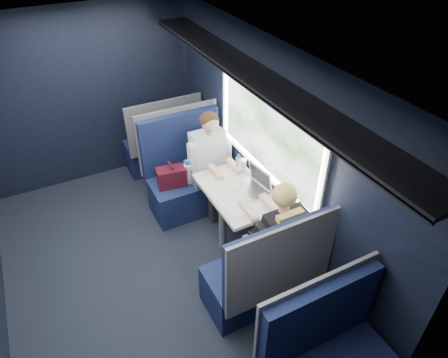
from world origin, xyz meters
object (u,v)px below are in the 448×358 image
seat_bay_near (188,178)px  seat_row_front (163,144)px  man (212,159)px  woman (277,232)px  seat_bay_far (262,276)px  bottle_small (238,164)px  laptop (255,183)px  table (235,197)px  cup (243,164)px

seat_bay_near → seat_row_front: (0.01, 0.93, -0.01)m
man → woman: bearing=-90.0°
seat_bay_far → seat_row_front: bearing=90.0°
woman → seat_row_front: bearing=95.7°
seat_bay_far → bottle_small: seat_bay_far is taller
seat_bay_far → seat_row_front: seat_bay_far is taller
seat_bay_near → laptop: seat_bay_near is taller
man → seat_bay_far: bearing=-99.0°
seat_row_front → man: bearing=-77.2°
table → seat_row_front: size_ratio=0.86×
table → seat_bay_near: seat_bay_near is taller
seat_bay_near → woman: (0.26, -1.58, 0.31)m
woman → cup: 1.09m
table → bottle_small: size_ratio=4.73×
seat_bay_far → woman: bearing=33.8°
seat_bay_near → man: size_ratio=0.95×
seat_bay_far → man: bearing=81.0°
laptop → cup: size_ratio=3.91×
seat_bay_near → man: bearing=-33.3°
seat_row_front → cup: size_ratio=11.62×
man → cup: man is taller
woman → bottle_small: size_ratio=6.25×
table → cup: 0.48m
bottle_small → cup: bottle_small is taller
seat_bay_far → man: 1.62m
seat_row_front → woman: size_ratio=0.88×
woman → laptop: woman is taller
seat_bay_near → cup: 0.80m
seat_bay_near → bottle_small: seat_bay_near is taller
man → seat_row_front: bearing=102.8°
seat_row_front → woman: bearing=-84.3°
bottle_small → cup: size_ratio=2.12×
seat_bay_far → cup: size_ratio=12.62×
cup → man: bearing=124.0°
table → seat_bay_far: size_ratio=0.79×
table → seat_row_front: 1.82m
seat_bay_far → cup: (0.48, 1.23, 0.38)m
laptop → cup: bearing=77.2°
man → bottle_small: bearing=-68.8°
woman → laptop: (0.14, 0.65, 0.09)m
table → laptop: bearing=-14.5°
woman → bottle_small: (0.15, 1.03, 0.11)m
bottle_small → man: bearing=111.2°
laptop → bottle_small: (0.01, 0.37, 0.02)m
table → seat_bay_near: bearing=102.5°
man → bottle_small: man is taller
laptop → woman: bearing=-101.8°
seat_bay_near → seat_row_front: seat_bay_near is taller
seat_row_front → laptop: seat_row_front is taller
seat_row_front → woman: (0.25, -2.50, 0.32)m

